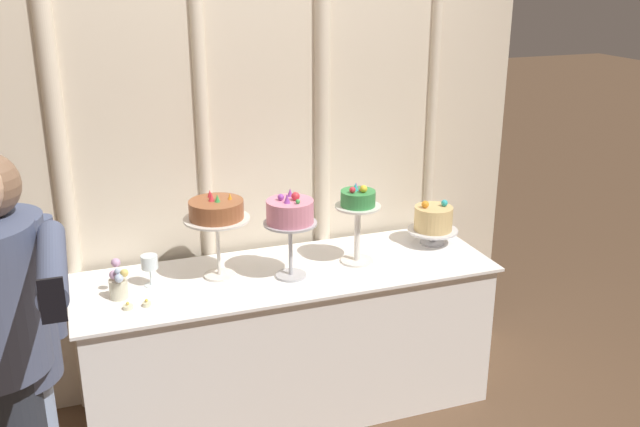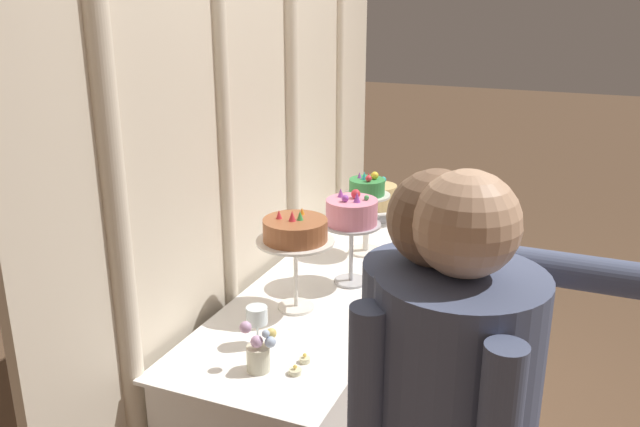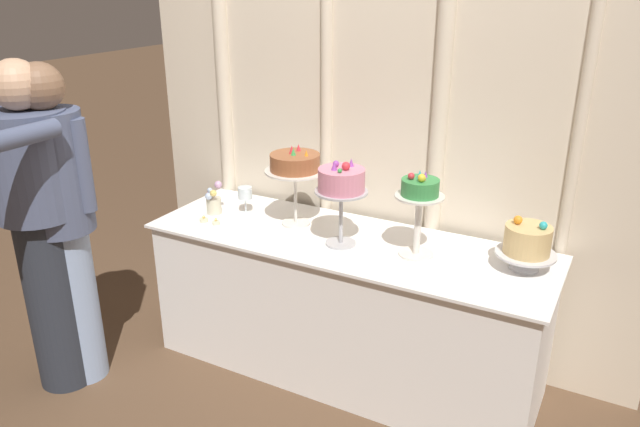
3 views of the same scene
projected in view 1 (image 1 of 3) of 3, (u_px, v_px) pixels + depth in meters
The scene contains 12 objects.
ground_plane at pixel (295, 416), 3.67m from camera, with size 24.00×24.00×0.00m, color brown.
draped_curtain at pixel (257, 124), 3.62m from camera, with size 2.85×0.15×2.67m.
cake_table at pixel (288, 340), 3.64m from camera, with size 2.05×0.67×0.77m.
cake_display_leftmost at pixel (216, 214), 3.35m from camera, with size 0.31×0.31×0.43m.
cake_display_midleft at pixel (290, 215), 3.35m from camera, with size 0.25×0.25×0.43m.
cake_display_midright at pixel (358, 208), 3.52m from camera, with size 0.23×0.23×0.42m.
cake_display_rightmost at pixel (433, 220), 3.81m from camera, with size 0.27×0.27×0.25m.
wine_glass at pixel (149, 263), 3.32m from camera, with size 0.08×0.08×0.15m.
flower_vase at pixel (118, 283), 3.21m from camera, with size 0.09×0.13×0.17m.
tealight_far_left at pixel (128, 307), 3.13m from camera, with size 0.04×0.04×0.03m.
tealight_near_left at pixel (147, 304), 3.15m from camera, with size 0.04×0.04×0.04m.
guest_man_pink_jacket at pixel (13, 359), 2.45m from camera, with size 0.44×0.82×1.65m.
Camera 1 is at (-0.94, -2.98, 2.20)m, focal length 40.15 mm.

